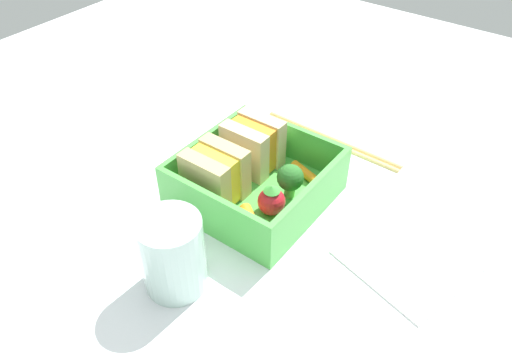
{
  "coord_description": "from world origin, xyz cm",
  "views": [
    {
      "loc": [
        -33.11,
        -24.5,
        37.58
      ],
      "look_at": [
        0.0,
        0.0,
        2.7
      ],
      "focal_mm": 35.0,
      "sensor_mm": 36.0,
      "label": 1
    }
  ],
  "objects": [
    {
      "name": "chopstick_pair",
      "position": [
        14.33,
        -1.22,
        0.35
      ],
      "size": [
        2.05,
        19.56,
        0.7
      ],
      "color": "#D9B46E",
      "rests_on": "ground_plane"
    },
    {
      "name": "bento_tray",
      "position": [
        0.0,
        0.0,
        0.6
      ],
      "size": [
        15.05,
        14.55,
        1.2
      ],
      "primitive_type": "cube",
      "color": "green",
      "rests_on": "ground_plane"
    },
    {
      "name": "drinking_glass",
      "position": [
        -13.87,
        -1.08,
        3.93
      ],
      "size": [
        5.78,
        5.78,
        7.86
      ],
      "primitive_type": "cylinder",
      "color": "silver",
      "rests_on": "ground_plane"
    },
    {
      "name": "ground_plane",
      "position": [
        0.0,
        0.0,
        -1.0
      ],
      "size": [
        120.0,
        120.0,
        2.0
      ],
      "primitive_type": "cube",
      "color": "white"
    },
    {
      "name": "bento_rim",
      "position": [
        0.0,
        0.0,
        3.43
      ],
      "size": [
        15.05,
        14.55,
        4.46
      ],
      "color": "green",
      "rests_on": "bento_tray"
    },
    {
      "name": "broccoli_floret",
      "position": [
        1.4,
        -3.47,
        3.57
      ],
      "size": [
        2.9,
        2.9,
        3.95
      ],
      "color": "#8BC06A",
      "rests_on": "bento_tray"
    },
    {
      "name": "carrot_stick_far_left",
      "position": [
        -4.74,
        -2.77,
        1.88
      ],
      "size": [
        3.25,
        3.84,
        1.35
      ],
      "primitive_type": "cylinder",
      "rotation": [
        1.57,
        0.0,
        5.67
      ],
      "color": "orange",
      "rests_on": "bento_tray"
    },
    {
      "name": "sandwich_left",
      "position": [
        -3.31,
        2.87,
        4.08
      ],
      "size": [
        5.02,
        5.74,
        5.76
      ],
      "color": "tan",
      "rests_on": "bento_tray"
    },
    {
      "name": "carrot_stick_left",
      "position": [
        4.98,
        -3.46,
        1.74
      ],
      "size": [
        2.35,
        4.7,
        1.08
      ],
      "primitive_type": "cylinder",
      "rotation": [
        1.57,
        0.0,
        2.85
      ],
      "color": "orange",
      "rests_on": "bento_tray"
    },
    {
      "name": "strawberry_far_left",
      "position": [
        -1.88,
        -3.38,
        2.78
      ],
      "size": [
        2.92,
        2.92,
        3.52
      ],
      "color": "red",
      "rests_on": "bento_tray"
    },
    {
      "name": "folded_napkin",
      "position": [
        1.34,
        -17.26,
        0.2
      ],
      "size": [
        12.82,
        13.26,
        0.4
      ],
      "primitive_type": "cube",
      "rotation": [
        0.0,
        0.0,
        -0.27
      ],
      "color": "white",
      "rests_on": "ground_plane"
    },
    {
      "name": "sandwich_center_left",
      "position": [
        3.31,
        2.87,
        4.08
      ],
      "size": [
        5.02,
        5.74,
        5.76
      ],
      "color": "beige",
      "rests_on": "bento_tray"
    }
  ]
}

